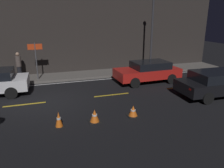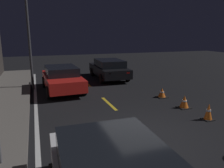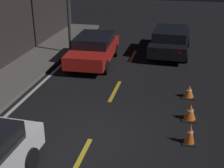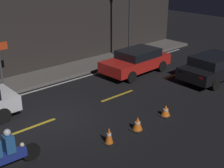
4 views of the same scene
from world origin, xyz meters
TOP-DOWN VIEW (x-y plane):
  - ground_plane at (0.00, 0.00)m, footprint 56.00×56.00m
  - raised_curb at (0.00, 4.47)m, footprint 28.00×2.07m
  - lane_dash_c at (-1.00, 0.00)m, footprint 2.00×0.14m
  - lane_dash_d at (3.50, 0.00)m, footprint 2.00×0.14m
  - lane_dash_e at (8.00, 0.00)m, footprint 2.00×0.14m
  - lane_solid_kerb at (0.00, 3.18)m, footprint 25.20×0.14m
  - taxi_red at (6.56, 1.72)m, footprint 4.25×2.06m
  - van_black at (8.94, -1.84)m, footprint 4.51×2.09m
  - motorcycle at (-2.91, -1.90)m, footprint 2.15×0.40m
  - traffic_cone_near at (0.43, -2.86)m, footprint 0.38×0.38m
  - traffic_cone_mid at (1.85, -2.88)m, footprint 0.49×0.49m
  - traffic_cone_far at (3.57, -2.84)m, footprint 0.50×0.50m
  - street_lamp at (7.53, 3.28)m, footprint 0.28×0.28m

SIDE VIEW (x-z plane):
  - ground_plane at x=0.00m, z-range 0.00..0.00m
  - lane_solid_kerb at x=0.00m, z-range 0.00..0.01m
  - lane_dash_c at x=-1.00m, z-range 0.00..0.01m
  - lane_dash_d at x=3.50m, z-range 0.00..0.01m
  - lane_dash_e at x=8.00m, z-range 0.00..0.01m
  - raised_curb at x=0.00m, z-range 0.00..0.16m
  - traffic_cone_far at x=3.57m, z-range -0.01..0.48m
  - traffic_cone_mid at x=1.85m, z-range -0.01..0.54m
  - traffic_cone_near at x=0.43m, z-range -0.01..0.63m
  - motorcycle at x=-2.91m, z-range -0.04..1.33m
  - taxi_red at x=6.56m, z-range 0.06..1.41m
  - van_black at x=8.94m, z-range 0.05..1.42m
  - street_lamp at x=7.53m, z-range 0.36..6.12m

